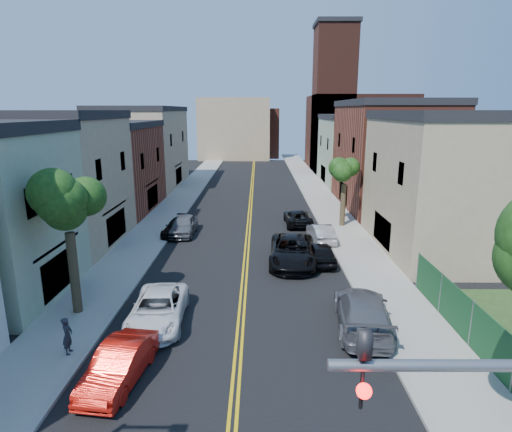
{
  "coord_description": "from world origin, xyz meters",
  "views": [
    {
      "loc": [
        0.8,
        -4.81,
        9.58
      ],
      "look_at": [
        0.64,
        25.71,
        2.0
      ],
      "focal_mm": 29.87,
      "sensor_mm": 36.0,
      "label": 1
    }
  ],
  "objects_px": {
    "red_sedan": "(119,364)",
    "silver_car_right": "(321,233)",
    "black_suv_lane": "(292,251)",
    "pedestrian_left": "(67,336)",
    "dark_car_right_far": "(298,217)",
    "black_car_left": "(178,227)",
    "black_car_right": "(320,253)",
    "grey_car_left": "(184,225)",
    "grey_car_right": "(363,311)",
    "white_pickup": "(158,309)"
  },
  "relations": [
    {
      "from": "pedestrian_left",
      "to": "red_sedan",
      "type": "bearing_deg",
      "value": -128.25
    },
    {
      "from": "grey_car_right",
      "to": "silver_car_right",
      "type": "relative_size",
      "value": 1.37
    },
    {
      "from": "grey_car_right",
      "to": "black_suv_lane",
      "type": "xyz_separation_m",
      "value": [
        -2.5,
        8.39,
        0.03
      ]
    },
    {
      "from": "grey_car_right",
      "to": "pedestrian_left",
      "type": "relative_size",
      "value": 3.71
    },
    {
      "from": "black_suv_lane",
      "to": "black_car_right",
      "type": "bearing_deg",
      "value": 8.53
    },
    {
      "from": "grey_car_right",
      "to": "red_sedan",
      "type": "bearing_deg",
      "value": 29.15
    },
    {
      "from": "black_car_left",
      "to": "grey_car_right",
      "type": "height_order",
      "value": "grey_car_right"
    },
    {
      "from": "dark_car_right_far",
      "to": "black_suv_lane",
      "type": "xyz_separation_m",
      "value": [
        -1.21,
        -9.54,
        0.2
      ]
    },
    {
      "from": "red_sedan",
      "to": "silver_car_right",
      "type": "distance_m",
      "value": 19.59
    },
    {
      "from": "dark_car_right_far",
      "to": "black_car_right",
      "type": "bearing_deg",
      "value": 92.17
    },
    {
      "from": "grey_car_left",
      "to": "black_car_right",
      "type": "bearing_deg",
      "value": -31.93
    },
    {
      "from": "white_pickup",
      "to": "grey_car_left",
      "type": "height_order",
      "value": "grey_car_left"
    },
    {
      "from": "white_pickup",
      "to": "silver_car_right",
      "type": "height_order",
      "value": "white_pickup"
    },
    {
      "from": "black_car_right",
      "to": "dark_car_right_far",
      "type": "distance_m",
      "value": 9.42
    },
    {
      "from": "black_suv_lane",
      "to": "pedestrian_left",
      "type": "xyz_separation_m",
      "value": [
        -9.75,
        -10.72,
        0.06
      ]
    },
    {
      "from": "white_pickup",
      "to": "dark_car_right_far",
      "type": "xyz_separation_m",
      "value": [
        8.01,
        17.54,
        -0.07
      ]
    },
    {
      "from": "grey_car_right",
      "to": "black_suv_lane",
      "type": "relative_size",
      "value": 0.92
    },
    {
      "from": "red_sedan",
      "to": "pedestrian_left",
      "type": "height_order",
      "value": "pedestrian_left"
    },
    {
      "from": "black_car_left",
      "to": "dark_car_right_far",
      "type": "bearing_deg",
      "value": 25.19
    },
    {
      "from": "grey_car_left",
      "to": "black_suv_lane",
      "type": "bearing_deg",
      "value": -38.05
    },
    {
      "from": "red_sedan",
      "to": "pedestrian_left",
      "type": "xyz_separation_m",
      "value": [
        -2.55,
        1.62,
        0.22
      ]
    },
    {
      "from": "white_pickup",
      "to": "dark_car_right_far",
      "type": "height_order",
      "value": "white_pickup"
    },
    {
      "from": "black_car_right",
      "to": "black_car_left",
      "type": "bearing_deg",
      "value": -33.84
    },
    {
      "from": "black_car_right",
      "to": "red_sedan",
      "type": "bearing_deg",
      "value": 51.86
    },
    {
      "from": "black_car_left",
      "to": "black_suv_lane",
      "type": "relative_size",
      "value": 0.71
    },
    {
      "from": "black_car_right",
      "to": "silver_car_right",
      "type": "height_order",
      "value": "black_car_right"
    },
    {
      "from": "black_car_left",
      "to": "white_pickup",
      "type": "bearing_deg",
      "value": -75.59
    },
    {
      "from": "red_sedan",
      "to": "white_pickup",
      "type": "height_order",
      "value": "white_pickup"
    },
    {
      "from": "red_sedan",
      "to": "pedestrian_left",
      "type": "relative_size",
      "value": 2.75
    },
    {
      "from": "white_pickup",
      "to": "black_car_left",
      "type": "relative_size",
      "value": 1.18
    },
    {
      "from": "red_sedan",
      "to": "grey_car_right",
      "type": "distance_m",
      "value": 10.47
    },
    {
      "from": "dark_car_right_far",
      "to": "black_suv_lane",
      "type": "height_order",
      "value": "black_suv_lane"
    },
    {
      "from": "black_car_left",
      "to": "black_car_right",
      "type": "relative_size",
      "value": 1.09
    },
    {
      "from": "white_pickup",
      "to": "black_suv_lane",
      "type": "xyz_separation_m",
      "value": [
        6.8,
        8.0,
        0.14
      ]
    },
    {
      "from": "dark_car_right_far",
      "to": "pedestrian_left",
      "type": "height_order",
      "value": "pedestrian_left"
    },
    {
      "from": "grey_car_left",
      "to": "pedestrian_left",
      "type": "relative_size",
      "value": 2.95
    },
    {
      "from": "pedestrian_left",
      "to": "grey_car_right",
      "type": "bearing_deg",
      "value": -85.09
    },
    {
      "from": "white_pickup",
      "to": "black_suv_lane",
      "type": "relative_size",
      "value": 0.84
    },
    {
      "from": "silver_car_right",
      "to": "pedestrian_left",
      "type": "height_order",
      "value": "pedestrian_left"
    },
    {
      "from": "dark_car_right_far",
      "to": "silver_car_right",
      "type": "bearing_deg",
      "value": 103.32
    },
    {
      "from": "grey_car_left",
      "to": "pedestrian_left",
      "type": "distance_m",
      "value": 17.35
    },
    {
      "from": "black_suv_lane",
      "to": "pedestrian_left",
      "type": "bearing_deg",
      "value": -128.32
    },
    {
      "from": "red_sedan",
      "to": "black_suv_lane",
      "type": "relative_size",
      "value": 0.68
    },
    {
      "from": "grey_car_right",
      "to": "dark_car_right_far",
      "type": "bearing_deg",
      "value": -78.86
    },
    {
      "from": "red_sedan",
      "to": "black_suv_lane",
      "type": "height_order",
      "value": "black_suv_lane"
    },
    {
      "from": "dark_car_right_far",
      "to": "black_suv_lane",
      "type": "distance_m",
      "value": 9.62
    },
    {
      "from": "grey_car_left",
      "to": "grey_car_right",
      "type": "relative_size",
      "value": 0.79
    },
    {
      "from": "grey_car_right",
      "to": "pedestrian_left",
      "type": "xyz_separation_m",
      "value": [
        -12.25,
        -2.33,
        0.09
      ]
    },
    {
      "from": "white_pickup",
      "to": "grey_car_right",
      "type": "height_order",
      "value": "grey_car_right"
    },
    {
      "from": "black_car_right",
      "to": "black_suv_lane",
      "type": "relative_size",
      "value": 0.65
    }
  ]
}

